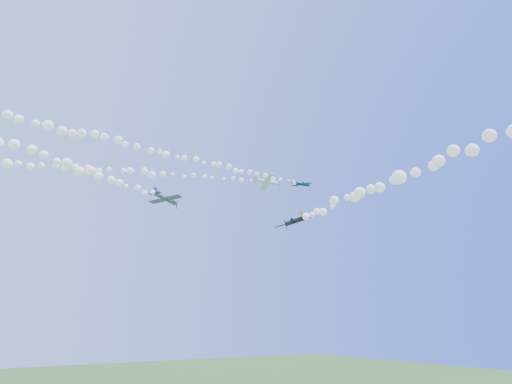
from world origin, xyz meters
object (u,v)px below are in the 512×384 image
plane_white (267,182)px  plane_grey (165,199)px  plane_navy (301,184)px  plane_black (294,221)px

plane_white → plane_grey: size_ratio=0.95×
plane_navy → plane_grey: bearing=174.0°
plane_grey → plane_black: 27.98m
plane_navy → plane_black: size_ratio=0.85×
plane_grey → plane_white: bearing=-17.9°
plane_navy → plane_white: bearing=129.4°
plane_white → plane_navy: 9.09m
plane_navy → plane_grey: size_ratio=0.81×
plane_navy → plane_grey: plane_navy is taller
plane_white → plane_grey: (-28.57, -4.48, -10.15)m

